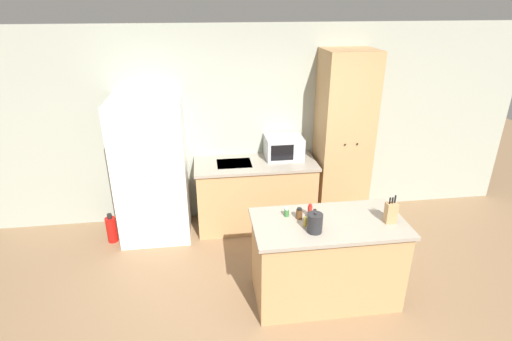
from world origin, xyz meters
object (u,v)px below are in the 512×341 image
knife_block (391,212)px  spice_bottle_amber_oil (314,217)px  pantry_cabinet (343,140)px  spice_bottle_green_herb (299,214)px  spice_bottle_tall_dark (287,212)px  fire_extinguisher (112,229)px  microwave (284,147)px  spice_bottle_short_red (305,222)px  refrigerator (152,170)px  spice_bottle_pale_salt (310,211)px  kettle (315,223)px

knife_block → spice_bottle_amber_oil: 0.73m
pantry_cabinet → spice_bottle_green_herb: (-0.93, -1.47, -0.21)m
spice_bottle_tall_dark → pantry_cabinet: bearing=53.6°
spice_bottle_tall_dark → fire_extinguisher: spice_bottle_tall_dark is taller
spice_bottle_tall_dark → spice_bottle_amber_oil: 0.28m
microwave → spice_bottle_short_red: size_ratio=4.98×
refrigerator → spice_bottle_short_red: size_ratio=18.50×
knife_block → spice_bottle_amber_oil: (-0.72, 0.09, -0.04)m
spice_bottle_amber_oil → spice_bottle_pale_salt: spice_bottle_amber_oil is taller
spice_bottle_short_red → spice_bottle_green_herb: (-0.02, 0.15, 0.01)m
kettle → spice_bottle_green_herb: bearing=108.4°
microwave → spice_bottle_short_red: microwave is taller
spice_bottle_green_herb → fire_extinguisher: 2.57m
spice_bottle_tall_dark → spice_bottle_pale_salt: (0.22, -0.04, 0.02)m
kettle → refrigerator: bearing=134.9°
spice_bottle_pale_salt → microwave: bearing=88.4°
microwave → spice_bottle_short_red: bearing=-94.4°
spice_bottle_green_herb → spice_bottle_pale_salt: (0.11, 0.02, 0.01)m
pantry_cabinet → spice_bottle_amber_oil: 1.77m
spice_bottle_short_red → spice_bottle_amber_oil: (0.10, 0.05, 0.02)m
kettle → microwave: bearing=87.7°
refrigerator → fire_extinguisher: bearing=-166.3°
knife_block → fire_extinguisher: knife_block is taller
pantry_cabinet → fire_extinguisher: pantry_cabinet is taller
spice_bottle_green_herb → spice_bottle_tall_dark: bearing=151.4°
pantry_cabinet → spice_bottle_tall_dark: pantry_cabinet is taller
microwave → knife_block: size_ratio=1.73×
kettle → knife_block: bearing=4.9°
microwave → spice_bottle_tall_dark: 1.51m
refrigerator → microwave: (1.70, 0.16, 0.16)m
spice_bottle_amber_oil → refrigerator: bearing=138.4°
spice_bottle_short_red → kettle: 0.13m
knife_block → refrigerator: bearing=146.7°
pantry_cabinet → knife_block: bearing=-92.9°
microwave → spice_bottle_green_herb: microwave is taller
spice_bottle_tall_dark → fire_extinguisher: (-2.00, 1.19, -0.76)m
refrigerator → kettle: 2.31m
microwave → pantry_cabinet: bearing=-5.6°
spice_bottle_short_red → kettle: kettle is taller
refrigerator → knife_block: refrigerator is taller
microwave → fire_extinguisher: (-2.26, -0.30, -0.89)m
microwave → fire_extinguisher: microwave is taller
microwave → spice_bottle_amber_oil: size_ratio=3.41×
spice_bottle_amber_oil → spice_bottle_green_herb: spice_bottle_amber_oil is taller
spice_bottle_short_red → spice_bottle_amber_oil: bearing=26.9°
microwave → knife_block: (0.69, -1.73, -0.06)m
knife_block → fire_extinguisher: bearing=154.1°
spice_bottle_amber_oil → fire_extinguisher: size_ratio=0.36×
refrigerator → spice_bottle_tall_dark: refrigerator is taller
kettle → spice_bottle_short_red: bearing=120.3°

